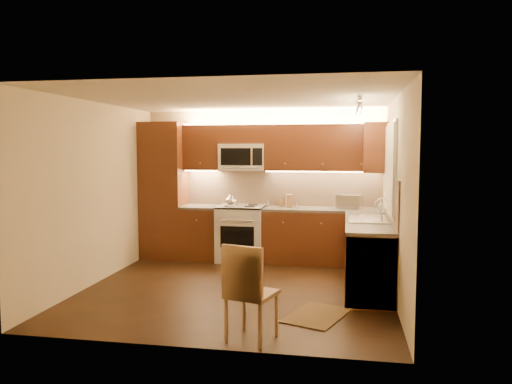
% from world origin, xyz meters
% --- Properties ---
extents(floor, '(4.00, 4.00, 0.01)m').
position_xyz_m(floor, '(0.00, 0.00, 0.00)').
color(floor, black).
rests_on(floor, ground).
extents(ceiling, '(4.00, 4.00, 0.01)m').
position_xyz_m(ceiling, '(0.00, 0.00, 2.50)').
color(ceiling, beige).
rests_on(ceiling, ground).
extents(wall_back, '(4.00, 0.01, 2.50)m').
position_xyz_m(wall_back, '(0.00, 2.00, 1.25)').
color(wall_back, beige).
rests_on(wall_back, ground).
extents(wall_front, '(4.00, 0.01, 2.50)m').
position_xyz_m(wall_front, '(0.00, -2.00, 1.25)').
color(wall_front, beige).
rests_on(wall_front, ground).
extents(wall_left, '(0.01, 4.00, 2.50)m').
position_xyz_m(wall_left, '(-2.00, 0.00, 1.25)').
color(wall_left, beige).
rests_on(wall_left, ground).
extents(wall_right, '(0.01, 4.00, 2.50)m').
position_xyz_m(wall_right, '(2.00, 0.00, 1.25)').
color(wall_right, beige).
rests_on(wall_right, ground).
extents(pantry, '(0.70, 0.60, 2.30)m').
position_xyz_m(pantry, '(-1.65, 1.70, 1.15)').
color(pantry, '#47210F').
rests_on(pantry, floor).
extents(base_cab_back_left, '(0.62, 0.60, 0.86)m').
position_xyz_m(base_cab_back_left, '(-0.99, 1.70, 0.43)').
color(base_cab_back_left, '#47210F').
rests_on(base_cab_back_left, floor).
extents(counter_back_left, '(0.62, 0.60, 0.04)m').
position_xyz_m(counter_back_left, '(-0.99, 1.70, 0.88)').
color(counter_back_left, '#353330').
rests_on(counter_back_left, base_cab_back_left).
extents(base_cab_back_right, '(1.92, 0.60, 0.86)m').
position_xyz_m(base_cab_back_right, '(1.04, 1.70, 0.43)').
color(base_cab_back_right, '#47210F').
rests_on(base_cab_back_right, floor).
extents(counter_back_right, '(1.92, 0.60, 0.04)m').
position_xyz_m(counter_back_right, '(1.04, 1.70, 0.88)').
color(counter_back_right, '#353330').
rests_on(counter_back_right, base_cab_back_right).
extents(base_cab_right, '(0.60, 2.00, 0.86)m').
position_xyz_m(base_cab_right, '(1.70, 0.40, 0.43)').
color(base_cab_right, '#47210F').
rests_on(base_cab_right, floor).
extents(counter_right, '(0.60, 2.00, 0.04)m').
position_xyz_m(counter_right, '(1.70, 0.40, 0.88)').
color(counter_right, '#353330').
rests_on(counter_right, base_cab_right).
extents(dishwasher, '(0.58, 0.60, 0.84)m').
position_xyz_m(dishwasher, '(1.70, -0.30, 0.43)').
color(dishwasher, silver).
rests_on(dishwasher, floor).
extents(backsplash_back, '(3.30, 0.02, 0.60)m').
position_xyz_m(backsplash_back, '(0.35, 1.99, 1.20)').
color(backsplash_back, tan).
rests_on(backsplash_back, wall_back).
extents(backsplash_right, '(0.02, 2.00, 0.60)m').
position_xyz_m(backsplash_right, '(1.99, 0.40, 1.20)').
color(backsplash_right, tan).
rests_on(backsplash_right, wall_right).
extents(upper_cab_back_left, '(0.62, 0.35, 0.75)m').
position_xyz_m(upper_cab_back_left, '(-0.99, 1.82, 1.88)').
color(upper_cab_back_left, '#47210F').
rests_on(upper_cab_back_left, wall_back).
extents(upper_cab_back_right, '(1.92, 0.35, 0.75)m').
position_xyz_m(upper_cab_back_right, '(1.04, 1.82, 1.88)').
color(upper_cab_back_right, '#47210F').
rests_on(upper_cab_back_right, wall_back).
extents(upper_cab_bridge, '(0.76, 0.35, 0.31)m').
position_xyz_m(upper_cab_bridge, '(-0.30, 1.82, 2.09)').
color(upper_cab_bridge, '#47210F').
rests_on(upper_cab_bridge, wall_back).
extents(upper_cab_right_corner, '(0.35, 0.50, 0.75)m').
position_xyz_m(upper_cab_right_corner, '(1.82, 1.40, 1.88)').
color(upper_cab_right_corner, '#47210F').
rests_on(upper_cab_right_corner, wall_right).
extents(stove, '(0.76, 0.65, 0.92)m').
position_xyz_m(stove, '(-0.30, 1.68, 0.46)').
color(stove, silver).
rests_on(stove, floor).
extents(microwave, '(0.76, 0.38, 0.44)m').
position_xyz_m(microwave, '(-0.30, 1.81, 1.72)').
color(microwave, silver).
rests_on(microwave, wall_back).
extents(window_frame, '(0.03, 1.44, 1.24)m').
position_xyz_m(window_frame, '(1.99, 0.55, 1.60)').
color(window_frame, silver).
rests_on(window_frame, wall_right).
extents(window_blinds, '(0.02, 1.36, 1.16)m').
position_xyz_m(window_blinds, '(1.97, 0.55, 1.60)').
color(window_blinds, silver).
rests_on(window_blinds, wall_right).
extents(sink, '(0.52, 0.86, 0.15)m').
position_xyz_m(sink, '(1.70, 0.55, 0.98)').
color(sink, silver).
rests_on(sink, counter_right).
extents(faucet, '(0.20, 0.04, 0.30)m').
position_xyz_m(faucet, '(1.88, 0.55, 1.05)').
color(faucet, silver).
rests_on(faucet, counter_right).
extents(track_light_bar, '(0.04, 1.20, 0.03)m').
position_xyz_m(track_light_bar, '(1.55, 0.40, 2.46)').
color(track_light_bar, silver).
rests_on(track_light_bar, ceiling).
extents(kettle, '(0.24, 0.24, 0.22)m').
position_xyz_m(kettle, '(-0.42, 1.46, 1.03)').
color(kettle, silver).
rests_on(kettle, stove).
extents(toaster_oven, '(0.44, 0.38, 0.22)m').
position_xyz_m(toaster_oven, '(1.47, 1.72, 1.01)').
color(toaster_oven, silver).
rests_on(toaster_oven, counter_back_right).
extents(knife_block, '(0.13, 0.17, 0.21)m').
position_xyz_m(knife_block, '(0.48, 1.76, 1.01)').
color(knife_block, '#9A6F45').
rests_on(knife_block, counter_back_right).
extents(spice_jar_a, '(0.05, 0.05, 0.10)m').
position_xyz_m(spice_jar_a, '(0.14, 1.82, 0.95)').
color(spice_jar_a, silver).
rests_on(spice_jar_a, counter_back_right).
extents(spice_jar_b, '(0.06, 0.06, 0.10)m').
position_xyz_m(spice_jar_b, '(0.32, 1.94, 0.95)').
color(spice_jar_b, olive).
rests_on(spice_jar_b, counter_back_right).
extents(spice_jar_c, '(0.05, 0.05, 0.10)m').
position_xyz_m(spice_jar_c, '(0.61, 1.81, 0.95)').
color(spice_jar_c, silver).
rests_on(spice_jar_c, counter_back_right).
extents(spice_jar_d, '(0.05, 0.05, 0.09)m').
position_xyz_m(spice_jar_d, '(0.36, 1.85, 0.94)').
color(spice_jar_d, '#975B2D').
rests_on(spice_jar_d, counter_back_right).
extents(soap_bottle, '(0.09, 0.10, 0.19)m').
position_xyz_m(soap_bottle, '(1.92, 1.34, 0.99)').
color(soap_bottle, '#BBBABE').
rests_on(soap_bottle, counter_right).
extents(rug, '(0.80, 0.96, 0.01)m').
position_xyz_m(rug, '(1.10, -0.90, 0.01)').
color(rug, black).
rests_on(rug, floor).
extents(dining_chair, '(0.53, 0.53, 0.96)m').
position_xyz_m(dining_chair, '(0.51, -1.70, 0.48)').
color(dining_chair, '#9A6F45').
rests_on(dining_chair, floor).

